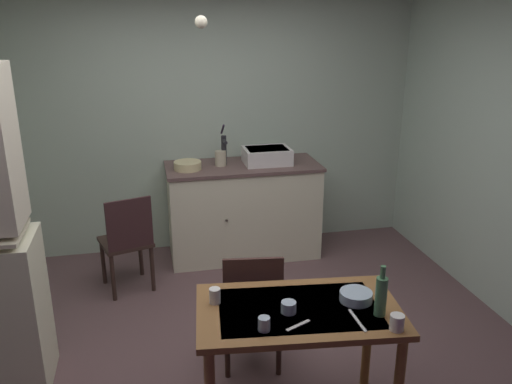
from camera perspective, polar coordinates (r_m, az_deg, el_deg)
ground_plane at (r=3.89m, az=-2.38°, el=-17.43°), size 5.35×5.35×0.00m
wall_back at (r=5.26m, az=-6.44°, el=7.52°), size 4.45×0.10×2.57m
counter_cabinet at (r=5.19m, az=-1.39°, el=-1.96°), size 1.47×0.64×0.93m
sink_basin at (r=5.07m, az=1.18°, el=3.97°), size 0.44×0.34×0.15m
hand_pump at (r=5.02m, az=-3.49°, el=4.85°), size 0.05×0.27×0.39m
mixing_bowl_counter at (r=4.92m, az=-7.41°, el=2.87°), size 0.25×0.25×0.08m
stoneware_crock at (r=5.00m, az=-3.86°, el=3.66°), size 0.11×0.11×0.14m
dining_table at (r=3.03m, az=4.59°, el=-14.23°), size 1.18×0.77×0.76m
chair_far_side at (r=3.55m, az=-0.44°, el=-12.21°), size 0.45×0.45×0.87m
chair_by_counter at (r=4.62m, az=-13.76°, el=-5.12°), size 0.50×0.50×0.88m
serving_bowl_wide at (r=3.06m, az=10.76°, el=-11.03°), size 0.18×0.18×0.06m
teacup_cream at (r=2.91m, az=3.55°, el=-12.34°), size 0.08×0.08×0.06m
teacup_mint at (r=2.76m, az=0.88°, el=-14.09°), size 0.06×0.06×0.07m
mug_dark at (r=2.99m, az=-4.48°, el=-11.13°), size 0.06×0.06×0.09m
mug_tall at (r=2.85m, az=15.01°, el=-13.48°), size 0.07×0.07×0.08m
glass_bottle at (r=2.92m, az=13.38°, el=-10.81°), size 0.06×0.06×0.29m
table_knife at (r=2.90m, az=10.91°, el=-13.49°), size 0.02×0.22×0.00m
teaspoon_near_bowl at (r=2.82m, az=4.59°, el=-14.20°), size 0.15×0.09×0.00m
pendant_bulb at (r=3.45m, az=-5.97°, el=17.84°), size 0.08×0.08×0.08m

